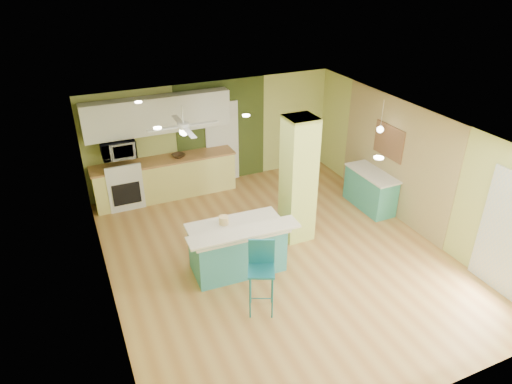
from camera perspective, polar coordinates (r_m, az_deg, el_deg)
floor at (r=8.68m, az=2.74°, el=-8.07°), size 6.00×7.00×0.01m
ceiling at (r=7.49m, az=3.17°, el=7.65°), size 6.00×7.00×0.01m
wall_back at (r=10.96m, az=-5.35°, el=7.29°), size 6.00×0.01×2.50m
wall_front at (r=5.72m, az=19.54°, el=-16.39°), size 6.00×0.01×2.50m
wall_left at (r=7.34m, az=-18.64°, el=-5.35°), size 0.01×7.00×2.50m
wall_right at (r=9.62m, az=19.17°, el=2.75°), size 0.01×7.00×2.50m
wood_panel at (r=10.01m, az=16.86°, el=4.10°), size 0.02×3.40×2.50m
olive_accent at (r=11.01m, az=-4.33°, el=7.43°), size 2.20×0.02×2.50m
interior_door at (r=11.07m, az=-4.24°, el=6.17°), size 0.82×0.05×2.00m
french_door at (r=8.39m, az=29.06°, el=-4.84°), size 0.04×1.08×2.10m
column at (r=8.68m, az=5.30°, el=1.50°), size 0.55×0.55×2.50m
kitchen_run at (r=10.69m, az=-11.21°, el=1.75°), size 3.25×0.63×0.94m
stove at (r=10.56m, az=-16.18°, el=0.70°), size 0.76×0.66×1.08m
upper_cabinets at (r=10.25m, az=-12.14°, el=9.45°), size 3.20×0.34×0.80m
microwave at (r=10.21m, az=-16.85°, el=5.17°), size 0.70×0.48×0.39m
ceiling_fan at (r=9.03m, az=-9.06°, el=8.07°), size 1.41×1.41×0.61m
pendant_lamp at (r=9.68m, az=15.27°, el=7.58°), size 0.14×0.14×0.69m
wall_decor at (r=10.02m, az=16.28°, el=6.08°), size 0.03×0.90×0.70m
peninsula at (r=8.10m, az=-2.31°, el=-6.90°), size 1.92×1.08×1.02m
bar_stool at (r=7.09m, az=0.68°, el=-9.16°), size 0.54×0.54×1.23m
side_counter at (r=10.37m, az=14.08°, el=0.28°), size 0.56×1.31×0.85m
fruit_bowl at (r=10.53m, az=-9.68°, el=4.51°), size 0.38×0.38×0.07m
canister at (r=7.95m, az=-4.06°, el=-3.53°), size 0.17×0.17×0.15m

